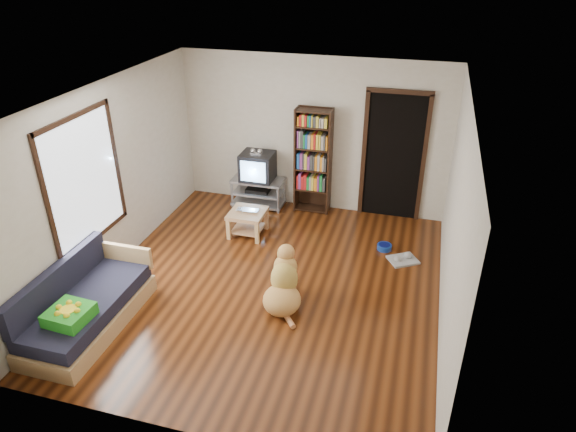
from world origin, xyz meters
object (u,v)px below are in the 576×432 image
(coffee_table, at_px, (248,218))
(tv_stand, at_px, (258,191))
(green_cushion, at_px, (69,315))
(crt_tv, at_px, (258,166))
(dog, at_px, (284,285))
(laptop, at_px, (247,212))
(grey_rag, at_px, (403,260))
(dog_bowl, at_px, (384,247))
(sofa, at_px, (86,307))
(bookshelf, at_px, (313,156))

(coffee_table, bearing_deg, tv_stand, 98.97)
(green_cushion, height_order, crt_tv, crt_tv)
(dog, bearing_deg, laptop, 124.10)
(tv_stand, height_order, dog, dog)
(laptop, distance_m, coffee_table, 0.14)
(laptop, relative_size, crt_tv, 0.60)
(laptop, distance_m, grey_rag, 2.49)
(dog_bowl, xyz_separation_m, grey_rag, (0.30, -0.25, -0.03))
(dog_bowl, height_order, grey_rag, dog_bowl)
(green_cushion, xyz_separation_m, dog_bowl, (3.17, 3.13, -0.45))
(green_cushion, distance_m, grey_rag, 4.53)
(green_cushion, relative_size, dog_bowl, 2.00)
(dog_bowl, distance_m, dog, 2.03)
(tv_stand, xyz_separation_m, crt_tv, (0.00, 0.02, 0.47))
(tv_stand, bearing_deg, dog, -65.06)
(sofa, height_order, dog, sofa)
(laptop, relative_size, tv_stand, 0.38)
(tv_stand, height_order, coffee_table, tv_stand)
(dog_bowl, xyz_separation_m, tv_stand, (-2.32, 0.91, 0.23))
(bookshelf, height_order, sofa, bookshelf)
(grey_rag, xyz_separation_m, dog, (-1.41, -1.43, 0.27))
(tv_stand, relative_size, dog, 0.98)
(sofa, bearing_deg, green_cushion, -72.99)
(tv_stand, distance_m, dog, 2.85)
(dog_bowl, height_order, dog, dog)
(bookshelf, distance_m, sofa, 4.26)
(bookshelf, height_order, dog, bookshelf)
(laptop, distance_m, dog_bowl, 2.19)
(crt_tv, xyz_separation_m, sofa, (-0.97, -3.65, -0.48))
(grey_rag, relative_size, dog, 0.44)
(coffee_table, xyz_separation_m, dog, (1.04, -1.57, 0.00))
(dog_bowl, relative_size, coffee_table, 0.40)
(dog_bowl, height_order, coffee_table, coffee_table)
(tv_stand, distance_m, sofa, 3.76)
(crt_tv, relative_size, dog, 0.63)
(green_cushion, bearing_deg, bookshelf, 69.74)
(crt_tv, bearing_deg, green_cushion, -101.83)
(grey_rag, bearing_deg, bookshelf, 143.07)
(coffee_table, bearing_deg, dog, -56.41)
(green_cushion, bearing_deg, grey_rag, 42.98)
(tv_stand, distance_m, crt_tv, 0.47)
(laptop, bearing_deg, bookshelf, 52.71)
(grey_rag, xyz_separation_m, crt_tv, (-2.62, 1.18, 0.73))
(bookshelf, bearing_deg, tv_stand, -174.37)
(grey_rag, distance_m, coffee_table, 2.47)
(laptop, bearing_deg, sofa, -116.31)
(sofa, bearing_deg, grey_rag, 34.55)
(bookshelf, bearing_deg, sofa, -117.32)
(dog_bowl, bearing_deg, tv_stand, 158.58)
(green_cushion, relative_size, grey_rag, 1.10)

